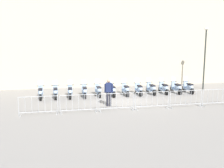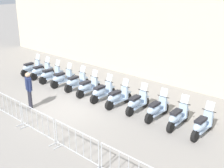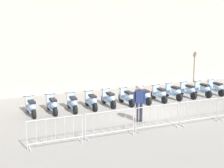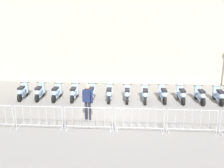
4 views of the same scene
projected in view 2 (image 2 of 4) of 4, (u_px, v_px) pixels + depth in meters
ground_plane at (68, 108)px, 13.20m from camera, size 120.00×120.00×0.00m
motorcycle_0 at (31, 68)px, 17.91m from camera, size 0.61×1.72×1.24m
motorcycle_1 at (41, 71)px, 17.25m from camera, size 0.64×1.72×1.24m
motorcycle_2 at (51, 75)px, 16.56m from camera, size 0.70×1.71×1.24m
motorcycle_3 at (62, 78)px, 15.92m from camera, size 0.68×1.71×1.24m
motorcycle_4 at (76, 82)px, 15.33m from camera, size 0.65×1.72×1.24m
motorcycle_5 at (88, 87)px, 14.59m from camera, size 0.64×1.72×1.24m
motorcycle_6 at (102, 92)px, 13.92m from camera, size 0.66×1.72×1.24m
motorcycle_7 at (117, 97)px, 13.25m from camera, size 0.70×1.71×1.24m
motorcycle_8 at (137, 103)px, 12.67m from camera, size 0.61×1.72×1.24m
motorcycle_9 at (156, 109)px, 12.01m from camera, size 0.65×1.72×1.24m
motorcycle_10 at (177, 117)px, 11.30m from camera, size 0.61×1.72×1.24m
motorcycle_11 at (202, 125)px, 10.65m from camera, size 0.66×1.72×1.24m
barrier_segment_2 at (8, 107)px, 12.05m from camera, size 2.08×0.80×1.07m
barrier_segment_3 at (38, 123)px, 10.66m from camera, size 2.08×0.80×1.07m
barrier_segment_4 at (76, 144)px, 9.27m from camera, size 2.08×0.80×1.07m
officer_near_row_end at (29, 88)px, 12.90m from camera, size 0.49×0.37×1.73m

